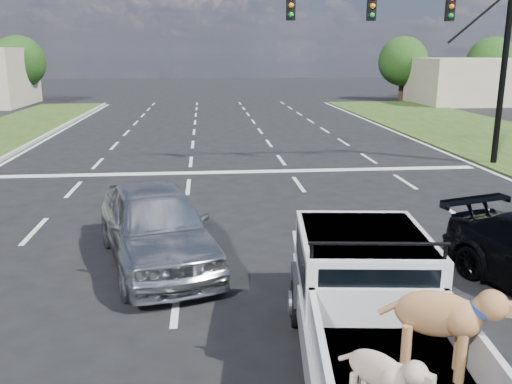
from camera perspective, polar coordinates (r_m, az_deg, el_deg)
ground at (r=9.56m, az=2.35°, el=-10.85°), size 160.00×160.00×0.00m
road_markings at (r=15.70m, az=-0.88°, el=-0.55°), size 17.75×60.00×0.01m
traffic_signal at (r=20.83m, az=19.04°, el=15.53°), size 9.11×0.31×7.00m
building_right at (r=48.52m, az=23.54°, el=10.66°), size 12.00×7.00×3.60m
tree_far_c at (r=48.85m, az=-23.69°, el=12.42°), size 4.20×4.20×5.40m
tree_far_d at (r=49.63m, az=15.22°, el=13.13°), size 4.20×4.20×5.40m
tree_far_e at (r=52.94m, az=23.55°, el=12.51°), size 4.20×4.20×5.40m
pickup_truck at (r=7.04m, az=12.51°, el=-12.95°), size 2.36×5.22×1.89m
silver_sedan at (r=10.85m, az=-10.49°, el=-3.42°), size 3.05×5.00×1.59m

